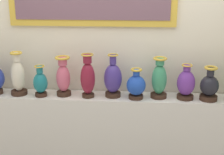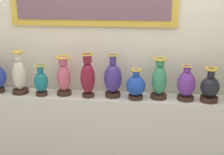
{
  "view_description": "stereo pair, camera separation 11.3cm",
  "coord_description": "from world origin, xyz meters",
  "px_view_note": "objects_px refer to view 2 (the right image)",
  "views": [
    {
      "loc": [
        0.21,
        -2.89,
        2.1
      ],
      "look_at": [
        0.0,
        0.0,
        1.22
      ],
      "focal_mm": 52.29,
      "sensor_mm": 36.0,
      "label": 1
    },
    {
      "loc": [
        0.33,
        -2.88,
        2.1
      ],
      "look_at": [
        0.0,
        0.0,
        1.22
      ],
      "focal_mm": 52.29,
      "sensor_mm": 36.0,
      "label": 2
    }
  ],
  "objects_px": {
    "vase_jade": "(159,80)",
    "vase_onyx": "(210,87)",
    "vase_burgundy": "(88,77)",
    "vase_indigo": "(113,79)",
    "vase_violet": "(186,85)",
    "vase_teal": "(41,82)",
    "vase_sapphire": "(136,86)",
    "vase_ivory": "(19,75)",
    "vase_rose": "(64,77)"
  },
  "relations": [
    {
      "from": "vase_ivory",
      "to": "vase_rose",
      "type": "xyz_separation_m",
      "value": [
        0.43,
        0.01,
        -0.0
      ]
    },
    {
      "from": "vase_burgundy",
      "to": "vase_sapphire",
      "type": "xyz_separation_m",
      "value": [
        0.45,
        -0.01,
        -0.06
      ]
    },
    {
      "from": "vase_ivory",
      "to": "vase_jade",
      "type": "relative_size",
      "value": 1.08
    },
    {
      "from": "vase_teal",
      "to": "vase_sapphire",
      "type": "xyz_separation_m",
      "value": [
        0.89,
        0.0,
        -0.0
      ]
    },
    {
      "from": "vase_indigo",
      "to": "vase_jade",
      "type": "distance_m",
      "value": 0.43
    },
    {
      "from": "vase_ivory",
      "to": "vase_sapphire",
      "type": "height_order",
      "value": "vase_ivory"
    },
    {
      "from": "vase_sapphire",
      "to": "vase_jade",
      "type": "xyz_separation_m",
      "value": [
        0.21,
        0.04,
        0.05
      ]
    },
    {
      "from": "vase_jade",
      "to": "vase_onyx",
      "type": "height_order",
      "value": "vase_jade"
    },
    {
      "from": "vase_indigo",
      "to": "vase_violet",
      "type": "height_order",
      "value": "vase_indigo"
    },
    {
      "from": "vase_indigo",
      "to": "vase_sapphire",
      "type": "height_order",
      "value": "vase_indigo"
    },
    {
      "from": "vase_teal",
      "to": "vase_indigo",
      "type": "relative_size",
      "value": 0.73
    },
    {
      "from": "vase_ivory",
      "to": "vase_onyx",
      "type": "relative_size",
      "value": 1.32
    },
    {
      "from": "vase_indigo",
      "to": "vase_violet",
      "type": "relative_size",
      "value": 1.24
    },
    {
      "from": "vase_rose",
      "to": "vase_sapphire",
      "type": "distance_m",
      "value": 0.69
    },
    {
      "from": "vase_jade",
      "to": "vase_violet",
      "type": "distance_m",
      "value": 0.24
    },
    {
      "from": "vase_indigo",
      "to": "vase_jade",
      "type": "xyz_separation_m",
      "value": [
        0.43,
        0.01,
        0.0
      ]
    },
    {
      "from": "vase_rose",
      "to": "vase_jade",
      "type": "relative_size",
      "value": 0.99
    },
    {
      "from": "vase_teal",
      "to": "vase_onyx",
      "type": "relative_size",
      "value": 0.94
    },
    {
      "from": "vase_violet",
      "to": "vase_onyx",
      "type": "height_order",
      "value": "vase_violet"
    },
    {
      "from": "vase_rose",
      "to": "vase_burgundy",
      "type": "height_order",
      "value": "vase_burgundy"
    },
    {
      "from": "vase_jade",
      "to": "vase_onyx",
      "type": "distance_m",
      "value": 0.45
    },
    {
      "from": "vase_onyx",
      "to": "vase_burgundy",
      "type": "bearing_deg",
      "value": 179.95
    },
    {
      "from": "vase_rose",
      "to": "vase_burgundy",
      "type": "bearing_deg",
      "value": -6.46
    },
    {
      "from": "vase_burgundy",
      "to": "vase_sapphire",
      "type": "distance_m",
      "value": 0.45
    },
    {
      "from": "vase_jade",
      "to": "vase_onyx",
      "type": "relative_size",
      "value": 1.22
    },
    {
      "from": "vase_rose",
      "to": "vase_sapphire",
      "type": "xyz_separation_m",
      "value": [
        0.68,
        -0.04,
        -0.05
      ]
    },
    {
      "from": "vase_sapphire",
      "to": "vase_teal",
      "type": "bearing_deg",
      "value": -179.92
    },
    {
      "from": "vase_teal",
      "to": "vase_sapphire",
      "type": "relative_size",
      "value": 1.03
    },
    {
      "from": "vase_burgundy",
      "to": "vase_indigo",
      "type": "relative_size",
      "value": 1.01
    },
    {
      "from": "vase_sapphire",
      "to": "vase_indigo",
      "type": "bearing_deg",
      "value": 169.65
    },
    {
      "from": "vase_indigo",
      "to": "vase_onyx",
      "type": "xyz_separation_m",
      "value": [
        0.88,
        -0.03,
        -0.04
      ]
    },
    {
      "from": "vase_teal",
      "to": "vase_indigo",
      "type": "height_order",
      "value": "vase_indigo"
    },
    {
      "from": "vase_sapphire",
      "to": "vase_violet",
      "type": "distance_m",
      "value": 0.45
    },
    {
      "from": "vase_jade",
      "to": "vase_indigo",
      "type": "bearing_deg",
      "value": -179.31
    },
    {
      "from": "vase_ivory",
      "to": "vase_teal",
      "type": "relative_size",
      "value": 1.4
    },
    {
      "from": "vase_teal",
      "to": "vase_rose",
      "type": "bearing_deg",
      "value": 10.38
    },
    {
      "from": "vase_teal",
      "to": "vase_violet",
      "type": "xyz_separation_m",
      "value": [
        1.35,
        0.03,
        0.01
      ]
    },
    {
      "from": "vase_jade",
      "to": "vase_ivory",
      "type": "bearing_deg",
      "value": -179.42
    },
    {
      "from": "vase_ivory",
      "to": "vase_indigo",
      "type": "relative_size",
      "value": 1.02
    },
    {
      "from": "vase_ivory",
      "to": "vase_jade",
      "type": "distance_m",
      "value": 1.33
    },
    {
      "from": "vase_rose",
      "to": "vase_onyx",
      "type": "relative_size",
      "value": 1.2
    },
    {
      "from": "vase_burgundy",
      "to": "vase_rose",
      "type": "bearing_deg",
      "value": 173.54
    },
    {
      "from": "vase_teal",
      "to": "vase_onyx",
      "type": "bearing_deg",
      "value": 0.4
    },
    {
      "from": "vase_ivory",
      "to": "vase_indigo",
      "type": "height_order",
      "value": "vase_ivory"
    },
    {
      "from": "vase_ivory",
      "to": "vase_sapphire",
      "type": "relative_size",
      "value": 1.45
    },
    {
      "from": "vase_teal",
      "to": "vase_violet",
      "type": "distance_m",
      "value": 1.35
    },
    {
      "from": "vase_rose",
      "to": "vase_indigo",
      "type": "xyz_separation_m",
      "value": [
        0.47,
        0.0,
        -0.01
      ]
    },
    {
      "from": "vase_sapphire",
      "to": "vase_violet",
      "type": "relative_size",
      "value": 0.88
    },
    {
      "from": "vase_burgundy",
      "to": "vase_onyx",
      "type": "height_order",
      "value": "vase_burgundy"
    },
    {
      "from": "vase_ivory",
      "to": "vase_teal",
      "type": "bearing_deg",
      "value": -8.28
    }
  ]
}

